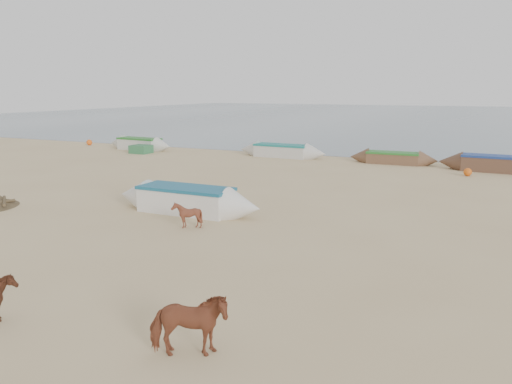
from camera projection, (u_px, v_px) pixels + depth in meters
ground at (199, 250)px, 14.73m from camera, size 140.00×140.00×0.00m
sea at (443, 116)px, 87.57m from camera, size 160.00×160.00×0.00m
cow_adult at (188, 325)px, 8.74m from camera, size 1.56×1.21×1.20m
calf_front at (187, 215)px, 16.98m from camera, size 0.97×0.90×0.91m
near_canoe at (186, 200)px, 19.13m from camera, size 6.25×1.40×1.01m
waterline_canoes at (430, 159)px, 30.87m from camera, size 48.33×4.09×0.95m
beach_clutter at (429, 163)px, 29.83m from camera, size 46.10×4.40×0.64m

